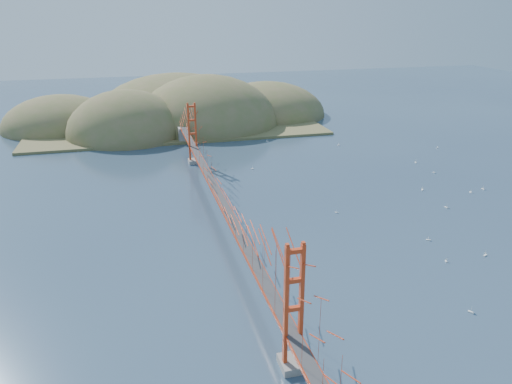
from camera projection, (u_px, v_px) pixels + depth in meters
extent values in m
plane|color=#2D435B|center=(224.00, 225.00, 69.42)|extent=(320.00, 320.00, 0.00)
cube|color=gray|center=(292.00, 364.00, 42.13)|extent=(2.00, 2.40, 0.70)
cube|color=gray|center=(194.00, 161.00, 96.47)|extent=(2.00, 2.40, 0.70)
cube|color=#AE3013|center=(223.00, 203.00, 68.26)|extent=(1.40, 92.00, 0.16)
cube|color=#AE3013|center=(223.00, 204.00, 68.33)|extent=(1.33, 92.00, 0.24)
cube|color=#38383A|center=(223.00, 202.00, 68.22)|extent=(1.19, 92.00, 0.03)
cube|color=gray|center=(184.00, 135.00, 110.50)|extent=(2.20, 2.60, 3.30)
cube|color=brown|center=(175.00, 124.00, 127.29)|extent=(70.00, 40.00, 0.60)
ellipsoid|color=brown|center=(128.00, 135.00, 117.31)|extent=(28.00, 28.00, 21.00)
ellipsoid|color=brown|center=(208.00, 125.00, 127.45)|extent=(36.00, 36.00, 25.00)
ellipsoid|color=brown|center=(267.00, 115.00, 138.93)|extent=(32.00, 32.00, 18.00)
ellipsoid|color=brown|center=(61.00, 127.00, 124.41)|extent=(28.00, 28.00, 16.00)
ellipsoid|color=brown|center=(177.00, 113.00, 140.53)|extent=(44.00, 44.00, 22.00)
cube|color=white|center=(471.00, 192.00, 81.39)|extent=(0.27, 0.58, 0.10)
cylinder|color=white|center=(471.00, 190.00, 81.28)|extent=(0.02, 0.02, 0.61)
cube|color=white|center=(446.00, 261.00, 59.50)|extent=(0.31, 0.53, 0.09)
cylinder|color=white|center=(446.00, 259.00, 59.40)|extent=(0.01, 0.01, 0.55)
cube|color=white|center=(422.00, 190.00, 82.41)|extent=(0.41, 0.63, 0.11)
cylinder|color=white|center=(423.00, 188.00, 82.30)|extent=(0.02, 0.02, 0.66)
cube|color=white|center=(434.00, 172.00, 90.90)|extent=(0.50, 0.52, 0.10)
cylinder|color=white|center=(434.00, 171.00, 90.80)|extent=(0.02, 0.02, 0.59)
cube|color=white|center=(485.00, 255.00, 60.88)|extent=(0.64, 0.43, 0.11)
cylinder|color=white|center=(485.00, 253.00, 60.76)|extent=(0.02, 0.02, 0.67)
cube|color=white|center=(483.00, 189.00, 82.74)|extent=(0.27, 0.65, 0.11)
cylinder|color=white|center=(483.00, 187.00, 82.62)|extent=(0.02, 0.02, 0.69)
cube|color=white|center=(446.00, 207.00, 75.27)|extent=(0.37, 0.64, 0.11)
cylinder|color=white|center=(447.00, 205.00, 75.15)|extent=(0.02, 0.02, 0.66)
cube|color=white|center=(337.00, 212.00, 73.45)|extent=(0.49, 0.37, 0.09)
cylinder|color=white|center=(337.00, 211.00, 73.36)|extent=(0.01, 0.01, 0.52)
cube|color=white|center=(416.00, 162.00, 96.64)|extent=(0.31, 0.63, 0.11)
cylinder|color=white|center=(416.00, 161.00, 96.52)|extent=(0.02, 0.02, 0.66)
cube|color=white|center=(267.00, 141.00, 111.71)|extent=(0.54, 0.37, 0.09)
cylinder|color=white|center=(267.00, 140.00, 111.61)|extent=(0.02, 0.02, 0.57)
cube|color=white|center=(252.00, 169.00, 92.95)|extent=(0.54, 0.19, 0.10)
cylinder|color=white|center=(252.00, 167.00, 92.84)|extent=(0.02, 0.02, 0.59)
cube|color=white|center=(339.00, 145.00, 108.51)|extent=(0.55, 0.28, 0.10)
cylinder|color=white|center=(339.00, 144.00, 108.41)|extent=(0.02, 0.02, 0.58)
cube|color=white|center=(437.00, 148.00, 106.32)|extent=(0.49, 0.17, 0.09)
cylinder|color=white|center=(437.00, 147.00, 106.22)|extent=(0.01, 0.01, 0.54)
cube|color=white|center=(471.00, 312.00, 49.68)|extent=(0.48, 0.59, 0.11)
cylinder|color=white|center=(471.00, 309.00, 49.57)|extent=(0.02, 0.02, 0.63)
cube|color=white|center=(428.00, 240.00, 64.89)|extent=(0.57, 0.45, 0.10)
cylinder|color=white|center=(429.00, 238.00, 64.79)|extent=(0.02, 0.02, 0.61)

